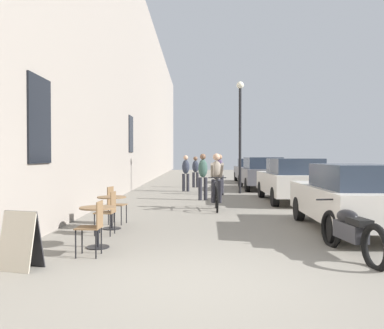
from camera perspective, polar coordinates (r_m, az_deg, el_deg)
ground_plane at (r=5.31m, az=1.97°, el=-16.51°), size 88.00×88.00×0.00m
building_facade_left at (r=19.74m, az=-9.32°, el=12.55°), size 0.54×68.00×11.05m
cafe_table_near at (r=7.28m, az=-13.32°, el=-7.49°), size 0.64×0.64×0.72m
cafe_chair_near_toward_street at (r=6.70m, az=-13.92°, el=-8.28°), size 0.39×0.39×0.89m
cafe_table_mid at (r=9.09m, az=-11.41°, el=-5.77°), size 0.64×0.64×0.72m
cafe_chair_mid_toward_street at (r=8.41m, az=-11.88°, el=-6.36°), size 0.41×0.41×0.89m
cafe_chair_mid_toward_wall at (r=9.75m, az=-11.02°, el=-5.33°), size 0.45×0.45×0.89m
sandwich_board_sign at (r=6.29m, az=-23.30°, el=-9.89°), size 0.63×0.51×0.84m
cyclist_on_bicycle at (r=12.16m, az=3.53°, el=-2.65°), size 0.52×1.76×1.74m
pedestrian_near at (r=14.72m, az=1.57°, el=-1.36°), size 0.37×0.29×1.72m
pedestrian_mid at (r=16.83m, az=3.97°, el=-1.08°), size 0.36×0.27×1.71m
pedestrian_far at (r=18.47m, az=-0.90°, el=-0.95°), size 0.36×0.28×1.67m
pedestrian_furthest at (r=20.89m, az=0.50°, el=-0.79°), size 0.36×0.27×1.62m
street_lamp at (r=17.66m, az=6.89°, el=5.98°), size 0.32×0.32×4.90m
parked_car_nearest at (r=9.22m, az=21.75°, el=-4.28°), size 1.83×4.13×1.45m
parked_car_second at (r=14.58m, az=14.00°, el=-2.08°), size 1.88×4.37×1.55m
parked_car_third at (r=19.93m, az=9.83°, el=-1.17°), size 1.88×4.45×1.58m
parked_car_fourth at (r=25.14m, az=8.37°, el=-0.80°), size 1.84×4.23×1.49m
parked_motorcycle at (r=7.01m, az=21.78°, el=-8.85°), size 0.62×2.14×0.92m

